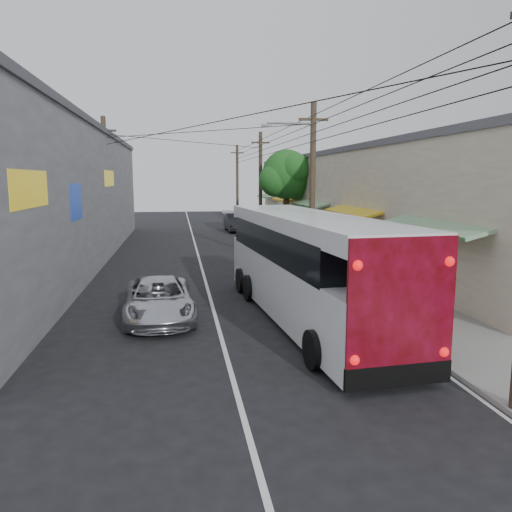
{
  "coord_description": "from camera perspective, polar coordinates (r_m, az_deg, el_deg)",
  "views": [
    {
      "loc": [
        -1.14,
        -10.12,
        4.46
      ],
      "look_at": [
        1.59,
        7.25,
        1.75
      ],
      "focal_mm": 35.0,
      "sensor_mm": 36.0,
      "label": 1
    }
  ],
  "objects": [
    {
      "name": "street_tree",
      "position": [
        37.02,
        3.61,
        9.09
      ],
      "size": [
        4.4,
        4.0,
        6.6
      ],
      "color": "#3F2B19",
      "rests_on": "ground"
    },
    {
      "name": "pedestrian_far",
      "position": [
        24.06,
        11.69,
        0.08
      ],
      "size": [
        0.83,
        0.68,
        1.56
      ],
      "primitive_type": "imported",
      "rotation": [
        0.0,
        0.0,
        3.01
      ],
      "color": "#7D8CB5",
      "rests_on": "sidewalk"
    },
    {
      "name": "jeepney",
      "position": [
        16.32,
        -11.06,
        -4.89
      ],
      "size": [
        2.43,
        4.8,
        1.3
      ],
      "primitive_type": "imported",
      "rotation": [
        0.0,
        0.0,
        0.06
      ],
      "color": "silver",
      "rests_on": "ground"
    },
    {
      "name": "utility_poles",
      "position": [
        30.75,
        -0.97,
        8.16
      ],
      "size": [
        11.8,
        45.28,
        8.0
      ],
      "color": "#473828",
      "rests_on": "ground"
    },
    {
      "name": "building_right",
      "position": [
        34.36,
        11.82,
        6.41
      ],
      "size": [
        7.09,
        40.0,
        6.25
      ],
      "color": "beige",
      "rests_on": "ground"
    },
    {
      "name": "pedestrian_near",
      "position": [
        21.84,
        13.89,
        -0.48
      ],
      "size": [
        0.78,
        0.63,
        1.85
      ],
      "primitive_type": "imported",
      "rotation": [
        0.0,
        0.0,
        3.45
      ],
      "color": "#C0658C",
      "rests_on": "sidewalk"
    },
    {
      "name": "parked_car_far",
      "position": [
        42.98,
        -2.3,
        3.85
      ],
      "size": [
        1.78,
        4.73,
        1.54
      ],
      "primitive_type": "imported",
      "rotation": [
        0.0,
        0.0,
        0.03
      ],
      "color": "black",
      "rests_on": "ground"
    },
    {
      "name": "coach_bus",
      "position": [
        15.9,
        5.7,
        -1.09
      ],
      "size": [
        3.44,
        11.88,
        3.38
      ],
      "rotation": [
        0.0,
        0.0,
        0.08
      ],
      "color": "white",
      "rests_on": "ground"
    },
    {
      "name": "parked_car_mid",
      "position": [
        32.86,
        1.19,
        2.23
      ],
      "size": [
        2.16,
        4.34,
        1.42
      ],
      "primitive_type": "imported",
      "rotation": [
        0.0,
        0.0,
        -0.12
      ],
      "color": "#232227",
      "rests_on": "ground"
    },
    {
      "name": "building_left",
      "position": [
        29.08,
        -23.75,
        6.45
      ],
      "size": [
        7.2,
        36.0,
        7.25
      ],
      "color": "gray",
      "rests_on": "ground"
    },
    {
      "name": "parked_suv",
      "position": [
        24.39,
        4.21,
        0.06
      ],
      "size": [
        2.39,
        5.43,
        1.55
      ],
      "primitive_type": "imported",
      "rotation": [
        0.0,
        0.0,
        0.04
      ],
      "color": "#A5A6AE",
      "rests_on": "ground"
    },
    {
      "name": "ground",
      "position": [
        11.12,
        -2.37,
        -14.89
      ],
      "size": [
        120.0,
        120.0,
        0.0
      ],
      "primitive_type": "plane",
      "color": "black",
      "rests_on": "ground"
    },
    {
      "name": "sidewalk",
      "position": [
        31.39,
        5.25,
        0.68
      ],
      "size": [
        3.0,
        80.0,
        0.12
      ],
      "primitive_type": "cube",
      "color": "slate",
      "rests_on": "ground"
    }
  ]
}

